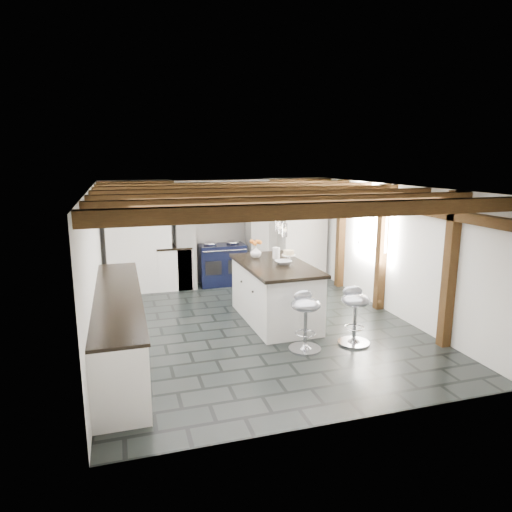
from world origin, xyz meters
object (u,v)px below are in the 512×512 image
object	(u,v)px
range_cooker	(222,264)
bar_stool_far	(305,314)
bar_stool_near	(355,309)
kitchen_island	(275,291)

from	to	relation	value
range_cooker	bar_stool_far	bearing A→B (deg)	-84.43
bar_stool_near	bar_stool_far	distance (m)	0.80
range_cooker	bar_stool_far	distance (m)	3.84
kitchen_island	bar_stool_far	bearing A→B (deg)	-90.71
bar_stool_far	range_cooker	bearing A→B (deg)	89.15
range_cooker	kitchen_island	world-z (taller)	kitchen_island
range_cooker	bar_stool_far	world-z (taller)	range_cooker
range_cooker	bar_stool_near	xyz separation A→B (m)	(1.17, -3.83, 0.08)
range_cooker	bar_stool_far	size ratio (longest dim) A/B	1.14
kitchen_island	bar_stool_near	distance (m)	1.54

